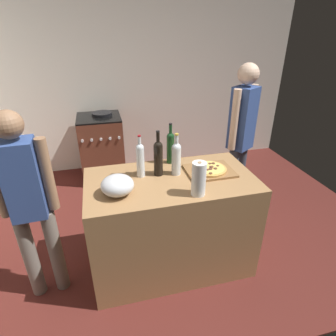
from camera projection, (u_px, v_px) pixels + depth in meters
The scene contains 14 objects.
ground_plane at pixel (166, 212), 3.42m from camera, with size 4.68×3.53×0.02m, color #511E19.
kitchen_wall_rear at pixel (141, 81), 4.13m from camera, with size 4.68×0.10×2.60m, color silver.
counter at pixel (171, 223), 2.50m from camera, with size 1.40×0.76×0.91m, color #9E7247.
cutting_board at pixel (209, 171), 2.39m from camera, with size 0.40×0.32×0.02m, color olive.
pizza at pixel (210, 169), 2.38m from camera, with size 0.29×0.29×0.03m.
mixing_bowl at pixel (117, 185), 2.05m from camera, with size 0.25×0.25×0.15m.
paper_towel_roll at pixel (199, 179), 2.02m from camera, with size 0.11×0.11×0.27m.
wine_bottle_amber at pixel (140, 159), 2.26m from camera, with size 0.07×0.07×0.36m.
wine_bottle_dark at pixel (158, 157), 2.28m from camera, with size 0.08×0.08×0.39m.
wine_bottle_green at pixel (176, 157), 2.29m from camera, with size 0.08×0.08×0.36m.
wine_bottle_clear at pixel (170, 146), 2.49m from camera, with size 0.07×0.07×0.37m.
stove at pixel (102, 147), 4.01m from camera, with size 0.59×0.61×0.96m.
person_in_stripes at pixel (29, 201), 2.01m from camera, with size 0.40×0.21×1.57m.
person_in_red at pixel (241, 134), 2.94m from camera, with size 0.35×0.29×1.72m.
Camera 1 is at (-0.66, -1.25, 2.03)m, focal length 29.75 mm.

